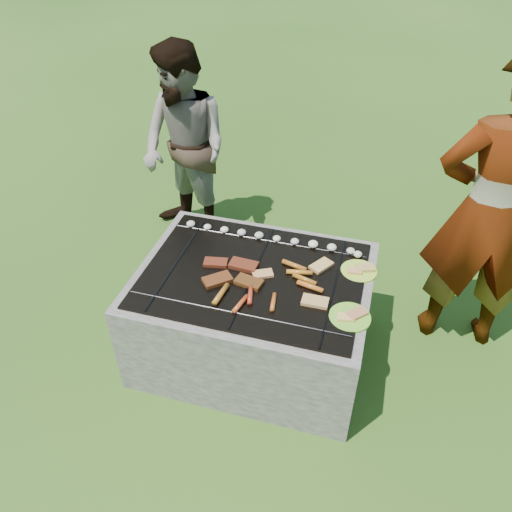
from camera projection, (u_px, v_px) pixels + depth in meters
The scene contains 10 objects.
lawn at pixel (254, 348), 3.15m from camera, with size 60.00×60.00×0.00m, color #244812.
fire_pit at pixel (254, 316), 2.98m from camera, with size 1.30×1.00×0.62m.
mushrooms at pixel (277, 238), 3.00m from camera, with size 1.10×0.08×0.04m.
pork_slabs at pixel (232, 273), 2.76m from camera, with size 0.38×0.29×0.02m.
sausages at pixel (274, 286), 2.67m from camera, with size 0.54×0.48×0.03m.
bread_on_grate at pixel (305, 281), 2.71m from camera, with size 0.45×0.42×0.02m.
plate_far at pixel (359, 271), 2.80m from camera, with size 0.24×0.24×0.03m.
plate_near at pixel (350, 317), 2.51m from camera, with size 0.22×0.22×0.03m.
cook at pixel (491, 214), 2.71m from camera, with size 0.66×0.44×1.82m, color #A7968B.
bystander at pixel (185, 149), 3.66m from camera, with size 0.73×0.57×1.51m, color gray.
Camera 1 is at (0.59, -2.03, 2.41)m, focal length 35.00 mm.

